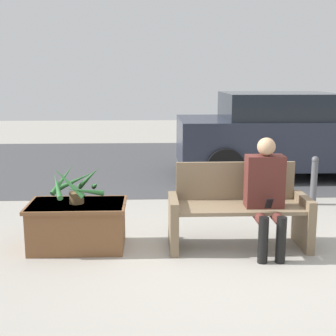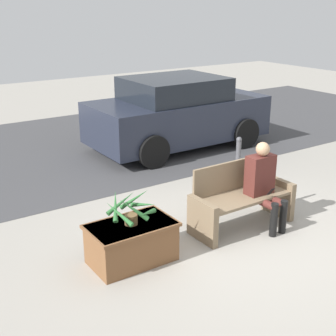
# 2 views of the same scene
# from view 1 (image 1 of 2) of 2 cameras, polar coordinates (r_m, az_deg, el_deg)

# --- Properties ---
(ground_plane) EXTENTS (30.00, 30.00, 0.00)m
(ground_plane) POSITION_cam_1_polar(r_m,az_deg,el_deg) (5.07, 7.27, -10.86)
(ground_plane) COLOR #9E998E
(road_surface) EXTENTS (20.00, 6.00, 0.01)m
(road_surface) POSITION_cam_1_polar(r_m,az_deg,el_deg) (10.23, 2.32, 0.65)
(road_surface) COLOR #424244
(road_surface) RESTS_ON ground_plane
(bench) EXTENTS (1.55, 0.58, 0.92)m
(bench) POSITION_cam_1_polar(r_m,az_deg,el_deg) (5.31, 8.53, -5.02)
(bench) COLOR #7A664C
(bench) RESTS_ON ground_plane
(person_seated) EXTENTS (0.41, 0.57, 1.25)m
(person_seated) POSITION_cam_1_polar(r_m,az_deg,el_deg) (5.12, 11.86, -2.63)
(person_seated) COLOR #51231E
(person_seated) RESTS_ON ground_plane
(planter_box) EXTENTS (1.07, 0.66, 0.51)m
(planter_box) POSITION_cam_1_polar(r_m,az_deg,el_deg) (5.32, -10.96, -6.71)
(planter_box) COLOR brown
(planter_box) RESTS_ON ground_plane
(potted_plant) EXTENTS (0.61, 0.61, 0.44)m
(potted_plant) POSITION_cam_1_polar(r_m,az_deg,el_deg) (5.21, -11.11, -2.20)
(potted_plant) COLOR brown
(potted_plant) RESTS_ON planter_box
(parked_car) EXTENTS (3.89, 1.98, 1.57)m
(parked_car) POSITION_cam_1_polar(r_m,az_deg,el_deg) (9.14, 13.55, 3.94)
(parked_car) COLOR #232838
(parked_car) RESTS_ON ground_plane
(bollard_post) EXTENTS (0.10, 0.10, 0.73)m
(bollard_post) POSITION_cam_1_polar(r_m,az_deg,el_deg) (7.22, 17.38, -1.34)
(bollard_post) COLOR #4C4C51
(bollard_post) RESTS_ON ground_plane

